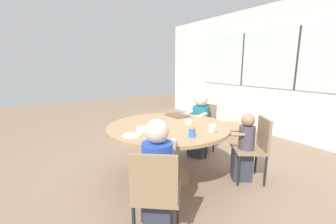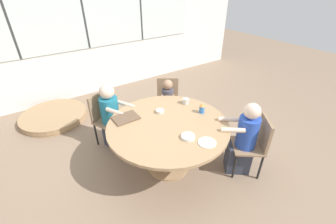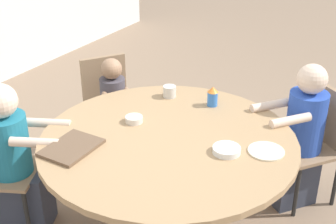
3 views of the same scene
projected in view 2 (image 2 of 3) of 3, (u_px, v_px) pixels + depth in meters
The scene contains 16 objects.
ground_plane at pixel (168, 166), 3.31m from camera, with size 16.00×16.00×0.00m, color #8C725B.
wall_back_with_windows at pixel (86, 30), 4.68m from camera, with size 8.40×0.08×2.80m.
dining_table at pixel (168, 131), 2.98m from camera, with size 1.59×1.59×0.75m.
chair_for_woman_green_shirt at pixel (104, 115), 3.55m from camera, with size 0.53×0.53×0.86m.
chair_for_man_blue_shirt at pixel (255, 141), 2.99m from camera, with size 0.56×0.56×0.86m.
chair_for_toddler at pixel (168, 98), 4.04m from camera, with size 0.56×0.56×0.86m.
person_woman_green_shirt at pixel (112, 119), 3.48m from camera, with size 0.46×0.57×1.07m.
person_man_blue_shirt at pixel (243, 141), 3.00m from camera, with size 0.54×0.51×1.08m.
person_toddler at pixel (168, 106), 3.94m from camera, with size 0.37×0.42×0.92m.
food_tray_dark at pixel (126, 118), 3.02m from camera, with size 0.33×0.25×0.02m.
coffee_mug at pixel (186, 101), 3.35m from camera, with size 0.10×0.09×0.08m.
sippy_cup at pixel (202, 108), 3.11m from camera, with size 0.08×0.08×0.14m.
bowl_white_shallow at pixel (160, 111), 3.14m from camera, with size 0.11×0.11×0.04m.
bowl_cereal at pixel (188, 137), 2.65m from camera, with size 0.16×0.16×0.04m.
plate_tortillas at pixel (207, 143), 2.58m from camera, with size 0.21×0.21×0.01m.
folded_table_stack at pixel (54, 116), 4.35m from camera, with size 1.21×1.21×0.12m.
Camera 2 is at (-1.37, -1.98, 2.41)m, focal length 24.00 mm.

